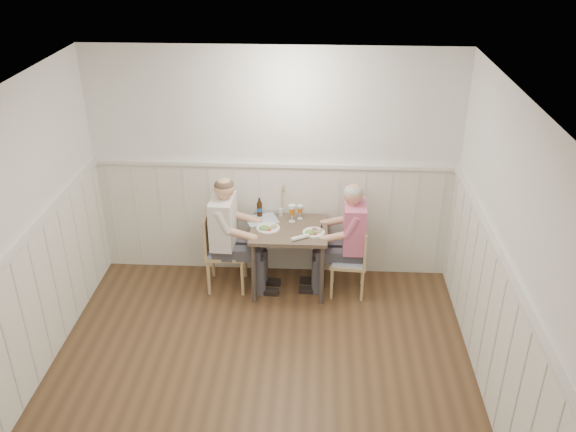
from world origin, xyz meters
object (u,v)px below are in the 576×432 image
object	(u,v)px
beer_bottle	(260,208)
grass_vase	(281,201)
dining_table	(289,237)
man_in_pink	(349,247)
chair_right	(353,257)
diner_cream	(228,243)
chair_left	(221,247)

from	to	relation	value
beer_bottle	grass_vase	distance (m)	0.25
dining_table	man_in_pink	xyz separation A→B (m)	(0.65, -0.01, -0.10)
chair_right	diner_cream	distance (m)	1.36
man_in_pink	grass_vase	distance (m)	0.90
chair_right	chair_left	distance (m)	1.44
dining_table	grass_vase	size ratio (longest dim) A/B	2.01
chair_right	man_in_pink	xyz separation A→B (m)	(-0.04, 0.04, 0.11)
beer_bottle	chair_left	bearing A→B (deg)	-146.74
chair_left	diner_cream	bearing A→B (deg)	-24.10
chair_right	dining_table	bearing A→B (deg)	175.79
chair_left	chair_right	bearing A→B (deg)	-1.95
man_in_pink	grass_vase	bearing A→B (deg)	158.36
dining_table	beer_bottle	xyz separation A→B (m)	(-0.34, 0.26, 0.21)
man_in_pink	grass_vase	xyz separation A→B (m)	(-0.76, 0.30, 0.39)
dining_table	chair_right	distance (m)	0.73
beer_bottle	grass_vase	bearing A→B (deg)	7.14
dining_table	diner_cream	bearing A→B (deg)	-176.46
man_in_pink	diner_cream	distance (m)	1.31
diner_cream	beer_bottle	xyz separation A→B (m)	(0.32, 0.30, 0.28)
chair_left	grass_vase	distance (m)	0.83
chair_right	diner_cream	bearing A→B (deg)	179.56
man_in_pink	chair_right	bearing A→B (deg)	-46.84
dining_table	grass_vase	xyz separation A→B (m)	(-0.11, 0.29, 0.29)
dining_table	grass_vase	bearing A→B (deg)	109.71
chair_right	chair_left	world-z (taller)	chair_left
chair_right	grass_vase	bearing A→B (deg)	156.70
man_in_pink	beer_bottle	bearing A→B (deg)	164.72
chair_left	man_in_pink	world-z (taller)	man_in_pink
diner_cream	grass_vase	bearing A→B (deg)	31.08
chair_left	grass_vase	bearing A→B (deg)	24.76
man_in_pink	beer_bottle	distance (m)	1.07
chair_right	man_in_pink	world-z (taller)	man_in_pink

